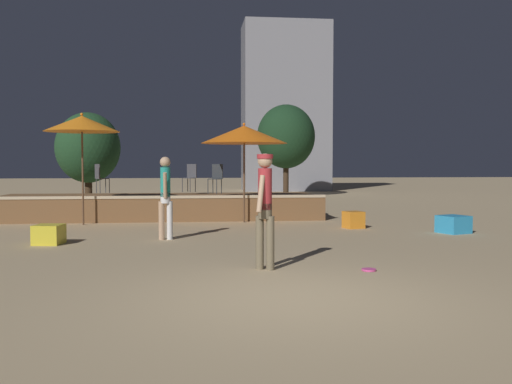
{
  "coord_description": "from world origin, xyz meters",
  "views": [
    {
      "loc": [
        -1.27,
        -6.86,
        1.68
      ],
      "look_at": [
        0.0,
        4.44,
        1.11
      ],
      "focal_mm": 40.0,
      "sensor_mm": 36.0,
      "label": 1
    }
  ],
  "objects": [
    {
      "name": "ground_plane",
      "position": [
        0.0,
        0.0,
        0.0
      ],
      "size": [
        120.0,
        120.0,
        0.0
      ],
      "primitive_type": "plane",
      "color": "tan"
    },
    {
      "name": "wooden_deck",
      "position": [
        -2.29,
        11.08,
        0.34
      ],
      "size": [
        9.84,
        3.15,
        0.76
      ],
      "color": "brown",
      "rests_on": "ground"
    },
    {
      "name": "patio_umbrella_0",
      "position": [
        -4.24,
        9.12,
        2.76
      ],
      "size": [
        2.03,
        2.03,
        3.06
      ],
      "color": "brown",
      "rests_on": "ground"
    },
    {
      "name": "patio_umbrella_1",
      "position": [
        0.2,
        9.3,
        2.5
      ],
      "size": [
        2.46,
        2.46,
        2.83
      ],
      "color": "brown",
      "rests_on": "ground"
    },
    {
      "name": "cube_seat_0",
      "position": [
        2.89,
        7.5,
        0.22
      ],
      "size": [
        0.55,
        0.55,
        0.44
      ],
      "rotation": [
        0.0,
        0.0,
        0.25
      ],
      "color": "orange",
      "rests_on": "ground"
    },
    {
      "name": "cube_seat_1",
      "position": [
        5.01,
        6.23,
        0.21
      ],
      "size": [
        0.8,
        0.8,
        0.42
      ],
      "rotation": [
        0.0,
        0.0,
        0.36
      ],
      "color": "#2D9EDB",
      "rests_on": "ground"
    },
    {
      "name": "cube_seat_2",
      "position": [
        -4.24,
        5.33,
        0.2
      ],
      "size": [
        0.62,
        0.62,
        0.41
      ],
      "rotation": [
        0.0,
        0.0,
        -0.16
      ],
      "color": "yellow",
      "rests_on": "ground"
    },
    {
      "name": "person_0",
      "position": [
        -0.13,
        2.01,
        1.06
      ],
      "size": [
        0.33,
        0.51,
        1.84
      ],
      "rotation": [
        0.0,
        0.0,
        5.78
      ],
      "color": "#72664C",
      "rests_on": "ground"
    },
    {
      "name": "person_1",
      "position": [
        -1.85,
        5.78,
        1.02
      ],
      "size": [
        0.31,
        0.6,
        1.83
      ],
      "rotation": [
        0.0,
        0.0,
        0.01
      ],
      "color": "tan",
      "rests_on": "ground"
    },
    {
      "name": "bistro_chair_0",
      "position": [
        -1.32,
        11.7,
        1.31
      ],
      "size": [
        0.47,
        0.47,
        0.9
      ],
      "rotation": [
        0.0,
        0.0,
        5.69
      ],
      "color": "#47474C",
      "rests_on": "wooden_deck"
    },
    {
      "name": "bistro_chair_1",
      "position": [
        -4.11,
        11.22,
        1.31
      ],
      "size": [
        0.47,
        0.47,
        0.9
      ],
      "rotation": [
        0.0,
        0.0,
        2.1
      ],
      "color": "#47474C",
      "rests_on": "wooden_deck"
    },
    {
      "name": "bistro_chair_2",
      "position": [
        -0.54,
        10.47,
        1.31
      ],
      "size": [
        0.47,
        0.47,
        0.9
      ],
      "rotation": [
        0.0,
        0.0,
        5.73
      ],
      "color": "#2D3338",
      "rests_on": "wooden_deck"
    },
    {
      "name": "frisbee_disc",
      "position": [
        1.47,
        1.72,
        0.02
      ],
      "size": [
        0.23,
        0.23,
        0.03
      ],
      "color": "#E54C99",
      "rests_on": "ground"
    },
    {
      "name": "background_tree_0",
      "position": [
        3.47,
        21.73,
        3.04
      ],
      "size": [
        2.94,
        2.94,
        4.66
      ],
      "color": "#3D2B1C",
      "rests_on": "ground"
    },
    {
      "name": "background_tree_1",
      "position": [
        -5.2,
        15.39,
        2.27
      ],
      "size": [
        2.42,
        2.42,
        3.62
      ],
      "color": "#3D2B1C",
      "rests_on": "ground"
    },
    {
      "name": "distant_building",
      "position": [
        4.52,
        28.35,
        5.15
      ],
      "size": [
        5.29,
        3.03,
        10.3
      ],
      "color": "gray",
      "rests_on": "ground"
    }
  ]
}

